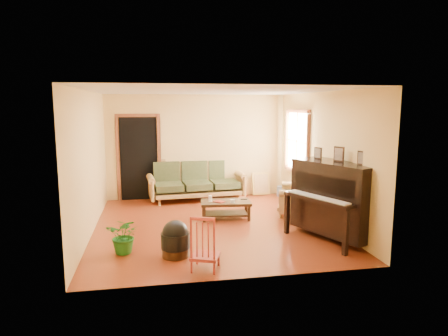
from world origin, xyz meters
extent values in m
plane|color=#5B1D0C|center=(0.00, 0.00, 0.00)|extent=(5.00, 5.00, 0.00)
cube|color=black|center=(-1.45, 2.48, 1.02)|extent=(1.08, 0.16, 2.05)
cube|color=white|center=(2.21, 1.30, 1.50)|extent=(0.12, 1.36, 1.46)
cube|color=olive|center=(-0.05, 2.18, 0.50)|extent=(2.41, 1.17, 1.00)
cube|color=black|center=(0.35, 0.40, 0.19)|extent=(1.07, 0.65, 0.37)
cube|color=olive|center=(1.91, 0.43, 0.47)|extent=(1.18, 1.21, 0.94)
cube|color=black|center=(2.01, -1.15, 0.68)|extent=(1.46, 1.78, 1.37)
cylinder|color=black|center=(-0.81, -1.52, 0.21)|extent=(0.52, 0.52, 0.43)
cube|color=maroon|center=(-0.42, -2.10, 0.41)|extent=(0.50, 0.52, 0.82)
cube|color=gold|center=(1.65, 2.37, 0.31)|extent=(0.48, 0.16, 0.63)
cylinder|color=#33589A|center=(2.13, 2.15, 0.13)|extent=(0.22, 0.22, 0.27)
imported|color=#1B611C|center=(-1.59, -1.24, 0.29)|extent=(0.64, 0.59, 0.59)
imported|color=maroon|center=(0.14, 0.28, 0.38)|extent=(0.27, 0.27, 0.02)
cylinder|color=white|center=(0.03, 0.45, 0.43)|extent=(0.08, 0.08, 0.12)
cylinder|color=white|center=(0.46, 0.25, 0.40)|extent=(0.11, 0.11, 0.06)
cube|color=black|center=(0.75, 0.47, 0.38)|extent=(0.14, 0.06, 0.01)
camera|label=1|loc=(-1.13, -7.51, 2.34)|focal=32.00mm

